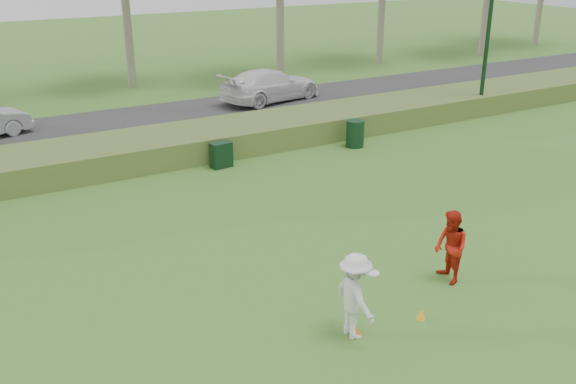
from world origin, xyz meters
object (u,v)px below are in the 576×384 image
cone_orange (357,331)px  car_right (271,85)px  player_white (355,296)px  utility_cabinet (221,155)px  cone_yellow (421,314)px  trash_bin (355,134)px  player_red (451,247)px

cone_orange → car_right: (7.94, 18.49, 0.72)m
player_white → utility_cabinet: player_white is taller
cone_orange → cone_yellow: bearing=-6.0°
player_white → trash_bin: 12.72m
cone_orange → car_right: bearing=66.8°
player_red → utility_cabinet: 10.07m
cone_yellow → player_white: bearing=172.8°
cone_orange → utility_cabinet: bearing=80.2°
player_white → cone_orange: (0.06, -0.04, -0.80)m
player_red → car_right: player_red is taller
cone_yellow → utility_cabinet: size_ratio=0.25×
utility_cabinet → player_white: bearing=-106.6°
utility_cabinet → trash_bin: trash_bin is taller
player_red → cone_yellow: bearing=-47.1°
utility_cabinet → car_right: 9.85m
player_white → cone_orange: player_white is taller
player_red → trash_bin: bearing=169.3°
utility_cabinet → trash_bin: size_ratio=0.86×
player_white → cone_yellow: bearing=-95.3°
player_red → trash_bin: player_red is taller
trash_bin → car_right: (0.66, 8.06, 0.31)m
trash_bin → car_right: car_right is taller
cone_orange → utility_cabinet: utility_cabinet is taller
cone_yellow → trash_bin: (5.75, 10.58, 0.40)m
trash_bin → cone_orange: bearing=-124.9°
player_red → trash_bin: size_ratio=1.68×
cone_orange → player_red: bearing=14.0°
utility_cabinet → car_right: size_ratio=0.17×
cone_orange → cone_yellow: size_ratio=0.95×
player_red → cone_orange: 3.31m
player_white → player_red: player_white is taller
player_white → cone_orange: bearing=-124.7°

